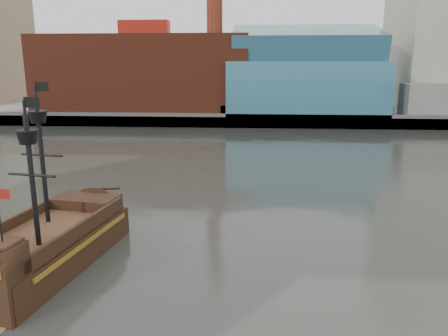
{
  "coord_description": "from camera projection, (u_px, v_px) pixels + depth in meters",
  "views": [
    {
      "loc": [
        0.18,
        -18.18,
        11.78
      ],
      "look_at": [
        -2.01,
        13.9,
        4.0
      ],
      "focal_mm": 35.0,
      "sensor_mm": 36.0,
      "label": 1
    }
  ],
  "objects": [
    {
      "name": "ground",
      "position": [
        247.0,
        321.0,
        20.41
      ],
      "size": [
        400.0,
        400.0,
        0.0
      ],
      "primitive_type": "plane",
      "color": "#2B2E28",
      "rests_on": "ground"
    },
    {
      "name": "promenade_far",
      "position": [
        253.0,
        107.0,
        109.39
      ],
      "size": [
        220.0,
        60.0,
        2.0
      ],
      "primitive_type": "cube",
      "color": "slate",
      "rests_on": "ground"
    },
    {
      "name": "seawall",
      "position": [
        253.0,
        121.0,
        80.71
      ],
      "size": [
        220.0,
        1.0,
        2.6
      ],
      "primitive_type": "cube",
      "color": "#4C4C49",
      "rests_on": "ground"
    },
    {
      "name": "skyline",
      "position": [
        278.0,
        3.0,
        96.3
      ],
      "size": [
        149.0,
        45.0,
        62.0
      ],
      "color": "brown",
      "rests_on": "promenade_far"
    },
    {
      "name": "pirate_ship",
      "position": [
        44.0,
        251.0,
        25.57
      ],
      "size": [
        7.0,
        15.9,
        11.49
      ],
      "rotation": [
        0.0,
        0.0,
        -0.16
      ],
      "color": "black",
      "rests_on": "ground"
    }
  ]
}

